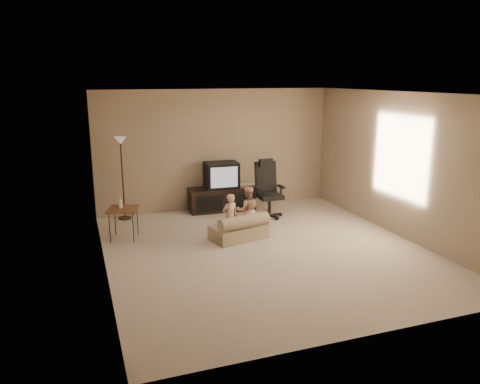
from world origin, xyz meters
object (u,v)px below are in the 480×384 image
object	(u,v)px
office_chair	(268,196)
side_table	(123,209)
child_sofa	(240,229)
toddler_right	(248,210)
floor_lamp	(121,160)
tv_stand	(222,191)
toddler_left	(230,217)

from	to	relation	value
office_chair	side_table	world-z (taller)	office_chair
child_sofa	toddler_right	size ratio (longest dim) A/B	1.22
floor_lamp	toddler_right	distance (m)	2.68
tv_stand	floor_lamp	bearing A→B (deg)	-179.06
tv_stand	side_table	xyz separation A→B (m)	(-2.14, -1.14, 0.11)
child_sofa	toddler_left	bearing A→B (deg)	144.57
side_table	child_sofa	distance (m)	2.04
child_sofa	toddler_left	distance (m)	0.28
child_sofa	tv_stand	bearing A→B (deg)	68.90
child_sofa	toddler_right	bearing A→B (deg)	36.90
tv_stand	office_chair	xyz separation A→B (m)	(0.74, -0.74, -0.01)
side_table	floor_lamp	size ratio (longest dim) A/B	0.46
side_table	child_sofa	bearing A→B (deg)	-20.75
toddler_left	toddler_right	distance (m)	0.47
child_sofa	toddler_left	world-z (taller)	toddler_left
side_table	floor_lamp	xyz separation A→B (m)	(0.14, 1.20, 0.66)
office_chair	toddler_left	distance (m)	1.56
floor_lamp	child_sofa	world-z (taller)	floor_lamp
tv_stand	office_chair	world-z (taller)	office_chair
floor_lamp	child_sofa	bearing A→B (deg)	-47.68
floor_lamp	tv_stand	bearing A→B (deg)	-1.68
tv_stand	toddler_left	distance (m)	1.84
child_sofa	toddler_right	xyz separation A→B (m)	(0.25, 0.29, 0.24)
tv_stand	floor_lamp	size ratio (longest dim) A/B	0.89
side_table	floor_lamp	distance (m)	1.38
office_chair	toddler_right	xyz separation A→B (m)	(-0.75, -0.82, 0.01)
office_chair	child_sofa	distance (m)	1.51
office_chair	child_sofa	xyz separation A→B (m)	(-0.99, -1.12, -0.23)
tv_stand	child_sofa	world-z (taller)	tv_stand
office_chair	toddler_left	size ratio (longest dim) A/B	1.42
side_table	child_sofa	xyz separation A→B (m)	(1.88, -0.71, -0.34)
office_chair	side_table	distance (m)	2.90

